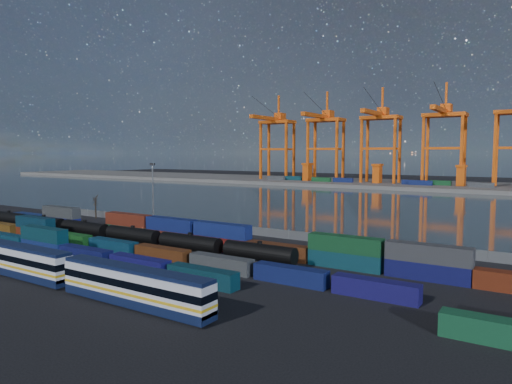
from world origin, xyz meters
The scene contains 14 objects.
ground centered at (0.00, 0.00, 0.00)m, with size 700.00×700.00×0.00m, color black.
harbor_water centered at (0.00, 105.00, 0.01)m, with size 700.00×700.00×0.00m, color #29353B.
far_quay centered at (0.00, 210.00, 1.00)m, with size 700.00×70.00×2.00m, color #514F4C.
passenger_train centered at (-10.63, -22.24, 2.54)m, with size 75.90×2.95×5.06m.
container_row_south centered at (7.56, -10.32, 1.78)m, with size 127.90×2.39×5.09m.
container_row_mid centered at (-15.97, -2.61, 1.51)m, with size 128.17×2.36×5.03m.
container_row_north centered at (5.15, 10.24, 2.39)m, with size 141.76×2.56×5.46m.
tanker_string centered at (-29.00, 3.79, 2.15)m, with size 106.93×2.99×4.28m.
waterfront_fence centered at (0.00, 28.00, 1.00)m, with size 160.12×0.12×2.20m.
bare_tree centered at (-53.63, 26.03, 3.52)m, with size 1.81×1.88×7.17m.
yard_light_mast centered at (-30.00, 26.00, 9.30)m, with size 1.60×0.40×16.60m.
gantry_cranes centered at (-7.50, 203.47, 35.34)m, with size 197.18×42.58×57.66m.
quay_containers centered at (-11.00, 195.46, 3.30)m, with size 172.58×10.99×2.60m.
straddle_carriers centered at (-2.50, 200.00, 7.82)m, with size 140.00×7.00×11.10m.
Camera 1 is at (58.12, -60.90, 19.15)m, focal length 32.00 mm.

